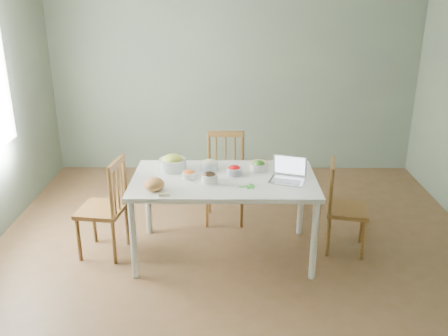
{
  "coord_description": "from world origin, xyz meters",
  "views": [
    {
      "loc": [
        -0.09,
        -4.21,
        2.53
      ],
      "look_at": [
        -0.12,
        0.07,
        0.91
      ],
      "focal_mm": 39.38,
      "sensor_mm": 36.0,
      "label": 1
    }
  ],
  "objects_px": {
    "bowl_squash": "(173,163)",
    "bread_boule": "(154,184)",
    "laptop": "(287,170)",
    "dining_table": "(224,217)",
    "chair_right": "(347,208)",
    "chair_far": "(225,179)",
    "chair_left": "(101,207)"
  },
  "relations": [
    {
      "from": "chair_right",
      "to": "bowl_squash",
      "type": "relative_size",
      "value": 3.48
    },
    {
      "from": "chair_right",
      "to": "laptop",
      "type": "distance_m",
      "value": 0.8
    },
    {
      "from": "chair_far",
      "to": "bowl_squash",
      "type": "bearing_deg",
      "value": -131.0
    },
    {
      "from": "chair_far",
      "to": "dining_table",
      "type": "bearing_deg",
      "value": -87.83
    },
    {
      "from": "chair_left",
      "to": "laptop",
      "type": "height_order",
      "value": "laptop"
    },
    {
      "from": "dining_table",
      "to": "bread_boule",
      "type": "distance_m",
      "value": 0.83
    },
    {
      "from": "laptop",
      "to": "dining_table",
      "type": "bearing_deg",
      "value": -170.72
    },
    {
      "from": "chair_left",
      "to": "dining_table",
      "type": "bearing_deg",
      "value": 97.57
    },
    {
      "from": "bowl_squash",
      "to": "laptop",
      "type": "distance_m",
      "value": 1.12
    },
    {
      "from": "chair_left",
      "to": "bread_boule",
      "type": "bearing_deg",
      "value": 69.46
    },
    {
      "from": "dining_table",
      "to": "bread_boule",
      "type": "relative_size",
      "value": 9.54
    },
    {
      "from": "chair_far",
      "to": "laptop",
      "type": "distance_m",
      "value": 1.09
    },
    {
      "from": "dining_table",
      "to": "bread_boule",
      "type": "bearing_deg",
      "value": -153.82
    },
    {
      "from": "chair_far",
      "to": "chair_left",
      "type": "xyz_separation_m",
      "value": [
        -1.19,
        -0.73,
        -0.0
      ]
    },
    {
      "from": "dining_table",
      "to": "laptop",
      "type": "height_order",
      "value": "laptop"
    },
    {
      "from": "chair_far",
      "to": "bowl_squash",
      "type": "xyz_separation_m",
      "value": [
        -0.5,
        -0.53,
        0.39
      ]
    },
    {
      "from": "chair_far",
      "to": "laptop",
      "type": "bearing_deg",
      "value": -52.54
    },
    {
      "from": "dining_table",
      "to": "chair_far",
      "type": "distance_m",
      "value": 0.75
    },
    {
      "from": "chair_left",
      "to": "laptop",
      "type": "distance_m",
      "value": 1.82
    },
    {
      "from": "chair_far",
      "to": "laptop",
      "type": "xyz_separation_m",
      "value": [
        0.58,
        -0.82,
        0.42
      ]
    },
    {
      "from": "chair_right",
      "to": "bowl_squash",
      "type": "xyz_separation_m",
      "value": [
        -1.71,
        0.11,
        0.43
      ]
    },
    {
      "from": "dining_table",
      "to": "bowl_squash",
      "type": "bearing_deg",
      "value": 157.39
    },
    {
      "from": "chair_left",
      "to": "bowl_squash",
      "type": "relative_size",
      "value": 3.74
    },
    {
      "from": "chair_far",
      "to": "chair_right",
      "type": "height_order",
      "value": "chair_far"
    },
    {
      "from": "bread_boule",
      "to": "chair_far",
      "type": "bearing_deg",
      "value": 59.48
    },
    {
      "from": "bread_boule",
      "to": "laptop",
      "type": "bearing_deg",
      "value": 10.39
    },
    {
      "from": "dining_table",
      "to": "laptop",
      "type": "xyz_separation_m",
      "value": [
        0.58,
        -0.08,
        0.51
      ]
    },
    {
      "from": "bowl_squash",
      "to": "bread_boule",
      "type": "bearing_deg",
      "value": -102.29
    },
    {
      "from": "chair_far",
      "to": "chair_left",
      "type": "bearing_deg",
      "value": -146.2
    },
    {
      "from": "chair_far",
      "to": "bread_boule",
      "type": "height_order",
      "value": "chair_far"
    },
    {
      "from": "chair_left",
      "to": "chair_right",
      "type": "height_order",
      "value": "chair_left"
    },
    {
      "from": "chair_right",
      "to": "bread_boule",
      "type": "bearing_deg",
      "value": 114.33
    }
  ]
}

